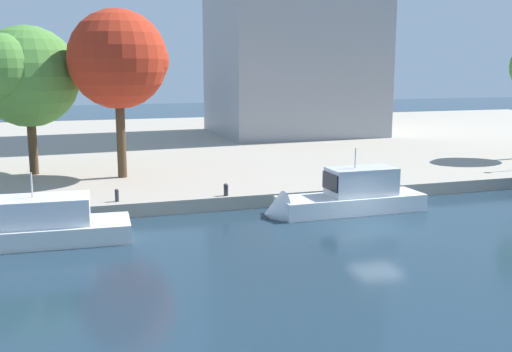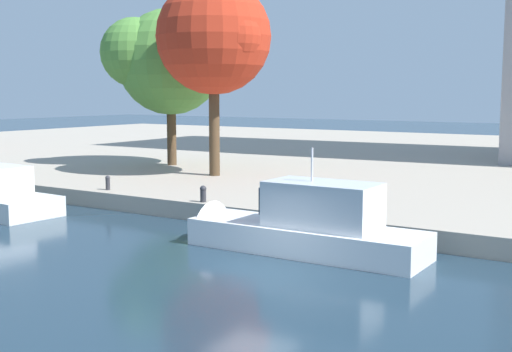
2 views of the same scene
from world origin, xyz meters
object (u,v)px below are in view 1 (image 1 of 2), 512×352
Objects in this scene: motor_yacht_1 at (14,232)px; tree_3 at (21,75)px; motor_yacht_2 at (343,201)px; mooring_bollard_0 at (117,195)px; tree_2 at (123,60)px; mooring_bollard_2 at (226,189)px.

tree_3 is (-0.10, 14.64, 7.13)m from motor_yacht_1.
motor_yacht_1 is at bearing -89.61° from tree_3.
motor_yacht_2 is (17.50, 0.95, 0.09)m from motor_yacht_1.
mooring_bollard_0 is 0.06× the size of tree_2.
tree_2 reaches higher than motor_yacht_2.
tree_3 is at bearing 154.86° from tree_2.
motor_yacht_1 is 1.09× the size of motor_yacht_2.
motor_yacht_2 is 17.30m from tree_2.
tree_3 is at bearing 116.43° from mooring_bollard_0.
motor_yacht_1 is 15.52m from tree_2.
motor_yacht_2 is 0.94× the size of tree_3.
mooring_bollard_2 is 11.86m from tree_2.
motor_yacht_2 reaches higher than mooring_bollard_2.
mooring_bollard_0 is (-12.40, 3.22, 0.52)m from motor_yacht_2.
tree_3 is at bearing 136.46° from mooring_bollard_2.
tree_2 is at bearing -44.12° from motor_yacht_2.
motor_yacht_2 is 23.39m from tree_3.
mooring_bollard_0 is 10.61m from tree_2.
mooring_bollard_0 is at bearing -137.72° from motor_yacht_1.
motor_yacht_2 is at bearing -37.87° from tree_3.
motor_yacht_1 reaches higher than mooring_bollard_0.
tree_3 is at bearing -86.60° from motor_yacht_1.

